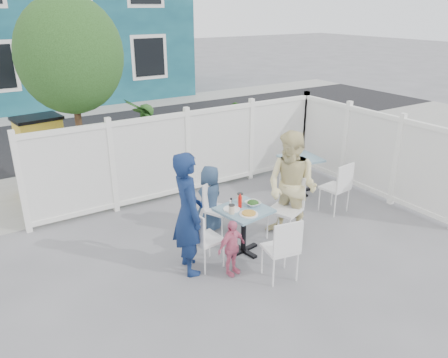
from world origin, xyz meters
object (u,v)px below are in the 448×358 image
woman (292,187)px  utility_cabinet (43,156)px  chair_left (202,235)px  toddler (232,248)px  spare_table (300,165)px  chair_right (288,203)px  main_table (244,219)px  boy (210,199)px  chair_back (216,204)px  man (188,214)px  chair_near (283,246)px

woman → utility_cabinet: bearing=-164.6°
chair_left → toddler: bearing=30.8°
utility_cabinet → chair_left: utility_cabinet is taller
spare_table → chair_right: bearing=-137.9°
main_table → chair_left: size_ratio=0.88×
utility_cabinet → spare_table: bearing=-41.1°
utility_cabinet → spare_table: 4.92m
utility_cabinet → boy: bearing=-66.4°
utility_cabinet → main_table: utility_cabinet is taller
boy → toddler: boy is taller
chair_left → chair_back: (0.67, 0.75, -0.00)m
woman → toddler: 1.42m
man → chair_back: bearing=-39.9°
main_table → chair_back: chair_back is taller
spare_table → chair_back: chair_back is taller
utility_cabinet → chair_back: size_ratio=1.67×
main_table → toddler: toddler is taller
chair_left → chair_right: (1.55, 0.07, 0.07)m
toddler → spare_table: bearing=21.1°
spare_table → main_table: bearing=-150.4°
main_table → man: size_ratio=0.44×
chair_right → boy: (-0.90, 0.82, -0.03)m
chair_back → chair_near: size_ratio=0.95×
utility_cabinet → chair_right: bearing=-62.3°
chair_back → chair_near: 1.58m
chair_near → toddler: bearing=145.2°
utility_cabinet → chair_back: bearing=-67.3°
chair_right → man: bearing=68.7°
chair_near → woman: size_ratio=0.52×
chair_left → chair_right: bearing=87.4°
man → woman: 1.73m
chair_near → woman: bearing=56.0°
man → woman: size_ratio=1.00×
spare_table → toddler: toddler is taller
chair_near → chair_right: bearing=58.4°
spare_table → chair_back: bearing=-166.7°
chair_right → chair_near: 1.22m
utility_cabinet → toddler: utility_cabinet is taller
utility_cabinet → chair_right: (2.78, -3.91, -0.14)m
chair_left → chair_near: chair_near is taller
chair_left → chair_right: chair_right is taller
chair_near → toddler: chair_near is taller
spare_table → chair_left: chair_left is taller
chair_right → main_table: bearing=70.6°
utility_cabinet → man: man is taller
woman → chair_back: bearing=-149.9°
utility_cabinet → main_table: 4.39m
boy → chair_left: bearing=28.9°
spare_table → chair_near: size_ratio=0.84×
utility_cabinet → toddler: 4.58m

